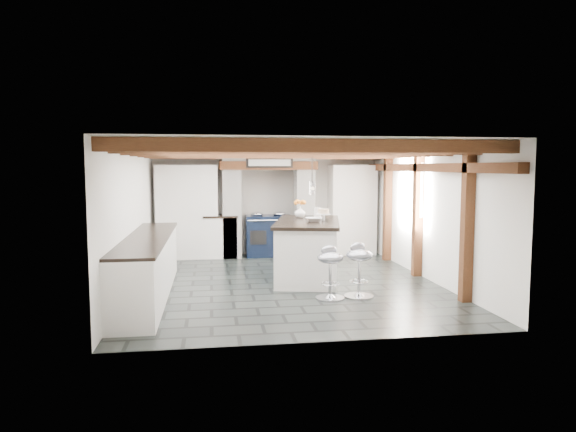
{
  "coord_description": "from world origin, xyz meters",
  "views": [
    {
      "loc": [
        -1.23,
        -8.49,
        1.97
      ],
      "look_at": [
        0.1,
        0.4,
        1.1
      ],
      "focal_mm": 32.0,
      "sensor_mm": 36.0,
      "label": 1
    }
  ],
  "objects": [
    {
      "name": "bar_stool_far",
      "position": [
        0.49,
        -1.17,
        0.49
      ],
      "size": [
        0.5,
        0.5,
        0.8
      ],
      "rotation": [
        0.0,
        0.0,
        0.36
      ],
      "color": "silver",
      "rests_on": "ground"
    },
    {
      "name": "ground",
      "position": [
        0.0,
        0.0,
        0.0
      ],
      "size": [
        6.0,
        6.0,
        0.0
      ],
      "primitive_type": "plane",
      "color": "black",
      "rests_on": "ground"
    },
    {
      "name": "bar_stool_near",
      "position": [
        0.95,
        -1.13,
        0.51
      ],
      "size": [
        0.54,
        0.54,
        0.83
      ],
      "rotation": [
        0.0,
        0.0,
        0.42
      ],
      "color": "silver",
      "rests_on": "ground"
    },
    {
      "name": "room_shell",
      "position": [
        -0.61,
        1.42,
        1.07
      ],
      "size": [
        6.0,
        6.03,
        6.0
      ],
      "color": "white",
      "rests_on": "ground"
    },
    {
      "name": "kitchen_island",
      "position": [
        0.43,
        0.28,
        0.52
      ],
      "size": [
        1.52,
        2.26,
        1.37
      ],
      "rotation": [
        0.0,
        0.0,
        -0.23
      ],
      "color": "white",
      "rests_on": "ground"
    },
    {
      "name": "range_cooker",
      "position": [
        0.0,
        2.68,
        0.47
      ],
      "size": [
        1.0,
        0.63,
        0.99
      ],
      "color": "black",
      "rests_on": "ground"
    }
  ]
}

